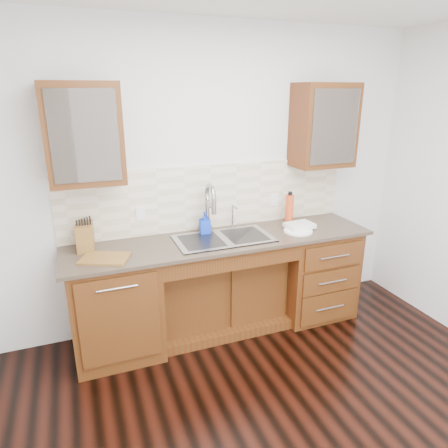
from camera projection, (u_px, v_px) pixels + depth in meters
name	position (u px, v px, depth m)	size (l,w,h in m)	color
wall_back	(209.00, 180.00, 3.67)	(4.00, 0.10, 2.70)	silver
base_cabinet_left	(116.00, 305.00, 3.32)	(0.70, 0.62, 0.88)	#593014
base_cabinet_center	(219.00, 290.00, 3.75)	(1.20, 0.44, 0.70)	#593014
base_cabinet_right	(312.00, 270.00, 3.96)	(0.70, 0.62, 0.88)	#593014
countertop	(223.00, 240.00, 3.48)	(2.70, 0.65, 0.03)	#84705B
backsplash	(211.00, 197.00, 3.66)	(2.70, 0.02, 0.59)	beige
sink	(224.00, 248.00, 3.49)	(0.84, 0.46, 0.19)	#9E9EA5
faucet	(207.00, 211.00, 3.58)	(0.04, 0.04, 0.40)	#999993
filter_tap	(233.00, 216.00, 3.70)	(0.02, 0.02, 0.24)	#999993
upper_cabinet_left	(84.00, 134.00, 2.97)	(0.55, 0.34, 0.75)	#593014
upper_cabinet_right	(323.00, 126.00, 3.67)	(0.55, 0.34, 0.75)	#593014
outlet_left	(141.00, 214.00, 3.45)	(0.08, 0.01, 0.12)	white
outlet_right	(274.00, 200.00, 3.89)	(0.08, 0.01, 0.12)	white
soap_bottle	(205.00, 223.00, 3.55)	(0.09, 0.09, 0.20)	#1137D2
water_bottle	(289.00, 210.00, 3.80)	(0.08, 0.08, 0.29)	#CA411B
plate	(298.00, 231.00, 3.63)	(0.26, 0.26, 0.01)	white
dish_towel	(300.00, 225.00, 3.70)	(0.25, 0.18, 0.04)	white
knife_block	(85.00, 237.00, 3.19)	(0.12, 0.20, 0.22)	olive
cutting_board	(105.00, 258.00, 3.05)	(0.35, 0.25, 0.02)	brown
cup_left_a	(67.00, 142.00, 2.94)	(0.13, 0.13, 0.10)	silver
cup_left_b	(95.00, 141.00, 3.01)	(0.10, 0.10, 0.09)	white
cup_right_a	(310.00, 131.00, 3.64)	(0.14, 0.14, 0.11)	white
cup_right_b	(335.00, 132.00, 3.74)	(0.09, 0.09, 0.08)	white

